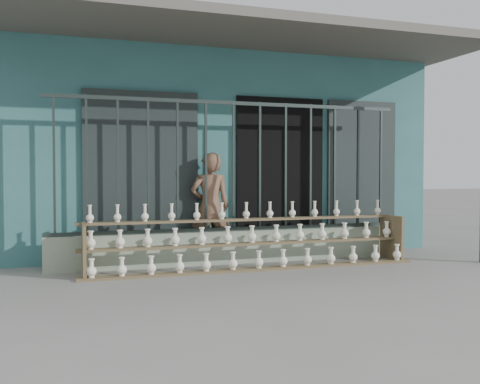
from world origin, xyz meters
name	(u,v)px	position (x,y,z in m)	size (l,w,h in m)	color
ground	(266,281)	(0.00, 0.00, 0.00)	(60.00, 60.00, 0.00)	slate
workshop_building	(188,154)	(0.00, 4.23, 1.62)	(7.40, 6.60, 3.21)	#306465
parapet_wall	(233,247)	(0.00, 1.30, 0.23)	(5.00, 0.20, 0.45)	#91A38C
security_fence	(233,166)	(0.00, 1.30, 1.35)	(5.00, 0.04, 1.80)	#283330
shelf_rack	(253,240)	(0.14, 0.88, 0.36)	(4.50, 0.68, 0.85)	brown
elderly_woman	(210,207)	(-0.26, 1.58, 0.77)	(0.56, 0.37, 1.54)	brown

